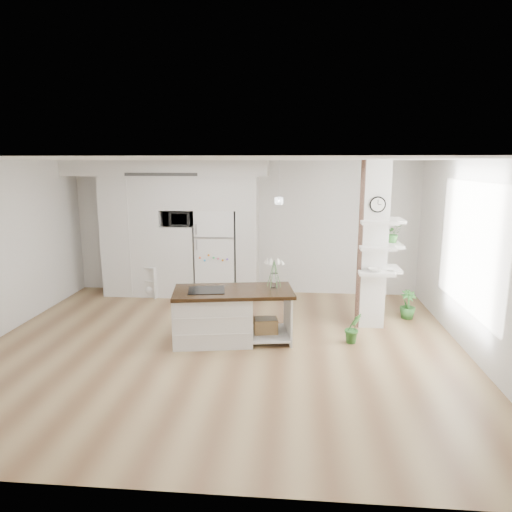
{
  "coord_description": "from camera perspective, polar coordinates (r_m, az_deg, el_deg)",
  "views": [
    {
      "loc": [
        1.03,
        -6.21,
        2.65
      ],
      "look_at": [
        0.42,
        0.9,
        1.19
      ],
      "focal_mm": 32.0,
      "sensor_mm": 36.0,
      "label": 1
    }
  ],
  "objects": [
    {
      "name": "microwave",
      "position": [
        9.19,
        -9.67,
        4.64
      ],
      "size": [
        0.54,
        0.37,
        0.3
      ],
      "primitive_type": "imported",
      "color": "#2D2D2D",
      "rests_on": "cabinet_wall"
    },
    {
      "name": "cabinet_wall",
      "position": [
        9.29,
        -10.63,
        4.28
      ],
      "size": [
        4.0,
        0.71,
        2.7
      ],
      "color": "silver",
      "rests_on": "floor"
    },
    {
      "name": "floor_plant_a",
      "position": [
        7.04,
        12.05,
        -8.78
      ],
      "size": [
        0.32,
        0.29,
        0.47
      ],
      "primitive_type": "imported",
      "rotation": [
        0.0,
        0.0,
        0.37
      ],
      "color": "#32732E",
      "rests_on": "floor"
    },
    {
      "name": "window",
      "position": [
        7.05,
        25.19,
        1.05
      ],
      "size": [
        0.0,
        2.4,
        2.4
      ],
      "primitive_type": "plane",
      "rotation": [
        1.57,
        0.0,
        -1.57
      ],
      "color": "white",
      "rests_on": "room"
    },
    {
      "name": "refrigerator",
      "position": [
        9.2,
        -4.9,
        0.39
      ],
      "size": [
        0.78,
        0.69,
        1.75
      ],
      "color": "white",
      "rests_on": "floor"
    },
    {
      "name": "room",
      "position": [
        6.34,
        -4.48,
        4.32
      ],
      "size": [
        7.04,
        6.04,
        2.72
      ],
      "color": "white",
      "rests_on": "ground"
    },
    {
      "name": "column",
      "position": [
        7.57,
        15.11,
        1.28
      ],
      "size": [
        0.69,
        0.9,
        2.7
      ],
      "color": "silver",
      "rests_on": "floor"
    },
    {
      "name": "shelf_plant",
      "position": [
        7.76,
        16.79,
        2.72
      ],
      "size": [
        0.27,
        0.23,
        0.3
      ],
      "primitive_type": "imported",
      "color": "#32732E",
      "rests_on": "column"
    },
    {
      "name": "decor_bowl",
      "position": [
        7.41,
        14.68,
        -1.69
      ],
      "size": [
        0.22,
        0.22,
        0.05
      ],
      "primitive_type": "imported",
      "color": "white",
      "rests_on": "column"
    },
    {
      "name": "pendant_light",
      "position": [
        6.41,
        10.98,
        6.6
      ],
      "size": [
        0.12,
        0.12,
        0.1
      ],
      "primitive_type": "cylinder",
      "color": "white",
      "rests_on": "room"
    },
    {
      "name": "kitchen_island",
      "position": [
        6.92,
        -4.43,
        -7.26
      ],
      "size": [
        1.88,
        1.12,
        1.37
      ],
      "rotation": [
        0.0,
        0.0,
        0.16
      ],
      "color": "silver",
      "rests_on": "floor"
    },
    {
      "name": "bookshelf",
      "position": [
        9.48,
        -13.24,
        -3.25
      ],
      "size": [
        0.6,
        0.46,
        0.63
      ],
      "rotation": [
        0.0,
        0.0,
        -0.32
      ],
      "color": "silver",
      "rests_on": "floor"
    },
    {
      "name": "floor",
      "position": [
        6.83,
        -4.23,
        -11.32
      ],
      "size": [
        7.0,
        6.0,
        0.01
      ],
      "primitive_type": "cube",
      "color": "#A18457",
      "rests_on": "ground"
    },
    {
      "name": "floor_plant_b",
      "position": [
        8.35,
        18.44,
        -5.79
      ],
      "size": [
        0.33,
        0.33,
        0.49
      ],
      "primitive_type": "imported",
      "rotation": [
        0.0,
        0.0,
        0.23
      ],
      "color": "#32732E",
      "rests_on": "floor"
    }
  ]
}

